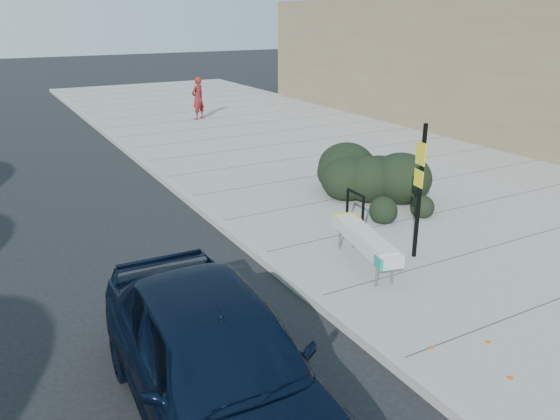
{
  "coord_description": "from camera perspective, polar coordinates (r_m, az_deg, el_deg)",
  "views": [
    {
      "loc": [
        -4.45,
        -6.64,
        4.56
      ],
      "look_at": [
        0.38,
        1.94,
        1.0
      ],
      "focal_mm": 35.0,
      "sensor_mm": 36.0,
      "label": 1
    }
  ],
  "objects": [
    {
      "name": "curb_near",
      "position": [
        13.24,
        -7.98,
        -0.07
      ],
      "size": [
        0.22,
        50.0,
        0.17
      ],
      "primitive_type": "cube",
      "color": "#9E9E99",
      "rests_on": "ground"
    },
    {
      "name": "sedan_navy",
      "position": [
        6.5,
        -6.67,
        -15.38
      ],
      "size": [
        2.16,
        4.92,
        1.65
      ],
      "primitive_type": "imported",
      "rotation": [
        0.0,
        0.0,
        -0.05
      ],
      "color": "black",
      "rests_on": "ground"
    },
    {
      "name": "hedge",
      "position": [
        13.9,
        9.39,
        4.06
      ],
      "size": [
        2.6,
        3.96,
        1.37
      ],
      "primitive_type": "ellipsoid",
      "rotation": [
        0.0,
        0.0,
        0.23
      ],
      "color": "black",
      "rests_on": "sidewalk_near"
    },
    {
      "name": "bike_rack",
      "position": [
        11.52,
        7.84,
        0.16
      ],
      "size": [
        0.09,
        0.64,
        0.93
      ],
      "rotation": [
        0.0,
        0.0,
        -0.06
      ],
      "color": "black",
      "rests_on": "sidewalk_near"
    },
    {
      "name": "sidewalk_near",
      "position": [
        16.02,
        10.95,
        3.26
      ],
      "size": [
        11.2,
        50.0,
        0.15
      ],
      "primitive_type": "cube",
      "color": "gray",
      "rests_on": "ground"
    },
    {
      "name": "ground",
      "position": [
        9.21,
        3.9,
        -9.87
      ],
      "size": [
        120.0,
        120.0,
        0.0
      ],
      "primitive_type": "plane",
      "color": "black",
      "rests_on": "ground"
    },
    {
      "name": "pedestrian",
      "position": [
        24.56,
        -8.57,
        11.49
      ],
      "size": [
        0.79,
        0.69,
        1.82
      ],
      "primitive_type": "imported",
      "rotation": [
        0.0,
        0.0,
        3.62
      ],
      "color": "maroon",
      "rests_on": "sidewalk_near"
    },
    {
      "name": "sign_post",
      "position": [
        10.34,
        14.39,
        2.68
      ],
      "size": [
        0.12,
        0.3,
        2.58
      ],
      "rotation": [
        0.0,
        0.0,
        -0.2
      ],
      "color": "black",
      "rests_on": "sidewalk_near"
    },
    {
      "name": "bench",
      "position": [
        10.09,
        8.86,
        -3.04
      ],
      "size": [
        0.94,
        2.22,
        0.66
      ],
      "rotation": [
        0.0,
        0.0,
        -0.23
      ],
      "color": "gray",
      "rests_on": "sidewalk_near"
    }
  ]
}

